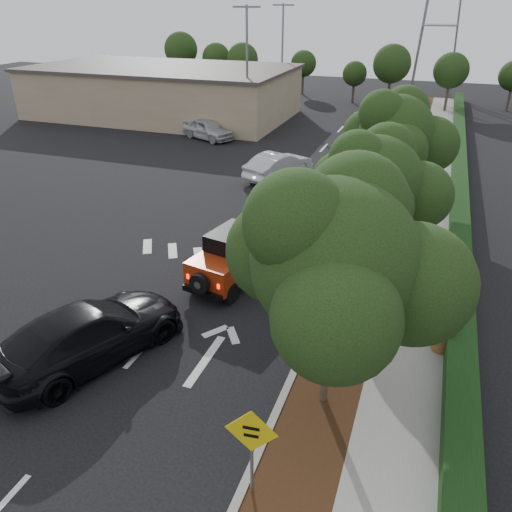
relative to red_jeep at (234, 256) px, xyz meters
The scene contains 19 objects.
ground 4.86m from the red_jeep, 102.87° to the right, with size 120.00×120.00×0.00m, color black.
curb 8.22m from the red_jeep, 64.32° to the left, with size 0.20×70.00×0.15m, color #9E9B93.
planting_strip 8.70m from the red_jeep, 58.34° to the left, with size 1.80×70.00×0.12m, color black.
sidewalk 9.83m from the red_jeep, 48.83° to the left, with size 2.00×70.00×0.12m, color gray.
hedge 10.77m from the red_jeep, 43.20° to the left, with size 0.80×70.00×0.80m, color black.
commercial_building 30.58m from the red_jeep, 123.92° to the left, with size 22.00×12.00×4.00m, color gray.
transmission_tower 43.66m from the red_jeep, 83.50° to the left, with size 7.00×4.00×28.00m, color slate, non-canonical shape.
street_tree_near 6.93m from the red_jeep, 48.52° to the right, with size 3.80×3.80×5.92m, color black, non-canonical shape.
street_tree_mid 5.01m from the red_jeep, 22.32° to the left, with size 3.20×3.20×5.32m, color black, non-canonical shape.
street_tree_far 9.57m from the red_jeep, 61.50° to the left, with size 3.40×3.40×5.62m, color black, non-canonical shape.
light_pole_a 22.68m from the red_jeep, 109.49° to the left, with size 2.00×0.22×9.00m, color slate, non-canonical shape.
light_pole_b 34.46m from the red_jeep, 104.39° to the left, with size 2.00×0.22×9.00m, color slate, non-canonical shape.
red_jeep is the anchor object (origin of this frame).
silver_suv_ahead 6.38m from the red_jeep, 70.37° to the left, with size 2.43×5.27×1.46m, color #ABAEB2.
black_suv_oncoming 6.02m from the red_jeep, 111.72° to the right, with size 2.35×5.79×1.68m, color black.
silver_sedan_oncoming 12.07m from the red_jeep, 99.83° to the left, with size 1.61×4.61×1.52m, color #B6BABE.
parked_suv 21.24m from the red_jeep, 117.43° to the left, with size 1.74×4.32×1.47m, color #B7BABF.
speed_hump_sign 9.14m from the red_jeep, 65.76° to the right, with size 1.06×0.15×2.27m.
terracotta_planter 7.60m from the red_jeep, 14.84° to the right, with size 0.67×0.67×1.17m.
Camera 1 is at (7.28, -10.29, 9.35)m, focal length 35.00 mm.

